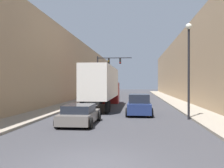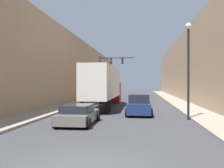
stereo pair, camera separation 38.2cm
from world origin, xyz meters
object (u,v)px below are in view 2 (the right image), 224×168
at_px(suv_car, 139,105).
at_px(street_lamp, 188,58).
at_px(sedan_car, 78,114).
at_px(traffic_signal_gantry, 107,70).
at_px(semi_truck, 104,85).

height_order(suv_car, street_lamp, street_lamp).
distance_m(sedan_car, traffic_signal_gantry, 25.43).
distance_m(semi_truck, suv_car, 6.94).
distance_m(sedan_car, street_lamp, 8.57).
relative_size(suv_car, traffic_signal_gantry, 0.69).
bearing_deg(street_lamp, sedan_car, -158.89).
distance_m(suv_car, street_lamp, 5.56).
relative_size(suv_car, street_lamp, 0.71).
bearing_deg(sedan_car, suv_car, 54.73).
bearing_deg(suv_car, semi_truck, 123.64).
height_order(semi_truck, sedan_car, semi_truck).
distance_m(suv_car, traffic_signal_gantry, 20.87).
bearing_deg(suv_car, sedan_car, -125.27).
bearing_deg(sedan_car, street_lamp, 21.11).
xyz_separation_m(semi_truck, traffic_signal_gantry, (-1.63, 14.14, 2.39)).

